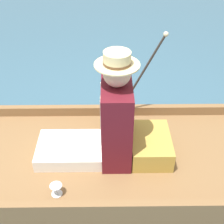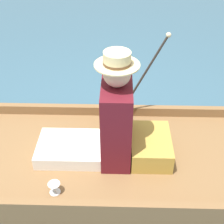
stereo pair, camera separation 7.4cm
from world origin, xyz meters
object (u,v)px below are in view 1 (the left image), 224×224
object	(u,v)px
teddy_bear	(111,108)
wine_glass	(56,188)
seated_person	(105,123)
walking_cane	(143,72)

from	to	relation	value
teddy_bear	wine_glass	size ratio (longest dim) A/B	4.52
seated_person	wine_glass	bearing A→B (deg)	132.49
walking_cane	teddy_bear	bearing A→B (deg)	109.40
teddy_bear	walking_cane	world-z (taller)	walking_cane
seated_person	wine_glass	world-z (taller)	seated_person
wine_glass	walking_cane	size ratio (longest dim) A/B	0.11
teddy_bear	walking_cane	xyz separation A→B (m)	(0.10, -0.28, 0.31)
teddy_bear	wine_glass	world-z (taller)	teddy_bear
seated_person	teddy_bear	xyz separation A→B (m)	(0.40, -0.05, -0.14)
wine_glass	walking_cane	bearing A→B (deg)	-36.91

